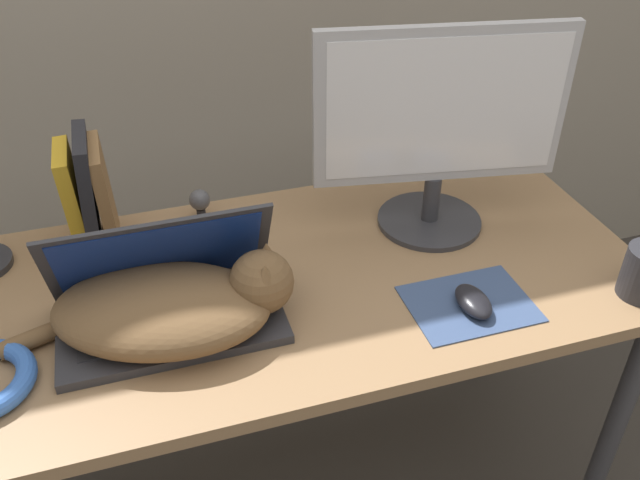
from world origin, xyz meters
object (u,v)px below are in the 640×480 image
Objects in this scene: book_row at (89,197)px; webcam at (200,201)px; cat at (175,305)px; computer_mouse at (473,301)px; external_monitor at (440,126)px; laptop at (168,301)px.

book_row reaches higher than webcam.
cat is 2.05× the size of book_row.
book_row is at bearing 111.61° from cat.
cat is 5.24× the size of computer_mouse.
external_monitor is at bearing 81.07° from computer_mouse.
external_monitor is (0.58, 0.15, 0.19)m from laptop.
book_row is at bearing 147.23° from computer_mouse.
laptop is 0.77× the size of cat.
laptop is 0.31m from book_row.
book_row reaches higher than computer_mouse.
external_monitor is (0.57, 0.18, 0.18)m from cat.
computer_mouse is at bearing -14.61° from laptop.
webcam is (-0.47, 0.17, -0.19)m from external_monitor.
cat is 0.53m from computer_mouse.
cat is at bearing -68.39° from book_row.
external_monitor is 0.71m from book_row.
external_monitor is at bearing 17.53° from cat.
computer_mouse is at bearing -11.36° from cat.
laptop is 0.55m from computer_mouse.
external_monitor reaches higher than computer_mouse.
laptop is at bearing -108.80° from webcam.
cat is 7.21× the size of webcam.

